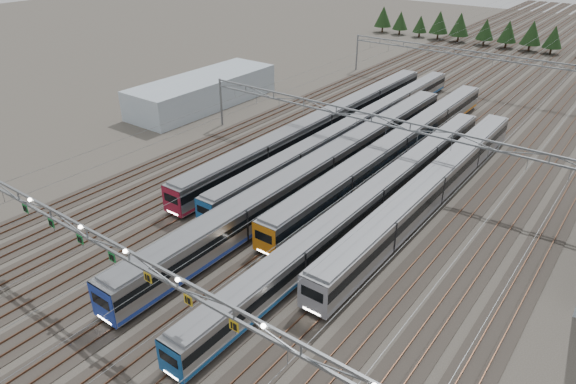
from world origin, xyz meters
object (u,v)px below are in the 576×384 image
Objects in this scene: train_d at (397,147)px; train_b at (355,127)px; train_f at (431,188)px; gantry_near at (128,259)px; train_c at (323,168)px; gantry_mid at (371,124)px; train_e at (373,199)px; west_shed at (204,91)px; train_a at (323,124)px; gantry_far at (481,60)px.

train_b is at bearing 156.50° from train_d.
gantry_near is (-11.30, -35.11, 4.82)m from train_f.
train_c is 13.88m from train_f.
train_c is at bearing -105.31° from gantry_mid.
train_e is at bearing -59.28° from gantry_mid.
train_d is at bearing -2.73° from west_shed.
train_a is at bearing 136.66° from train_e.
train_c is 38.59m from west_shed.
train_f is (13.50, 3.21, -0.06)m from train_c.
gantry_mid is (0.05, 40.12, -0.70)m from gantry_near.
gantry_far reaches higher than train_d.
train_f is at bearing -35.72° from train_b.
train_a is 41.16m from gantry_far.
train_f reaches higher than train_d.
gantry_near is 1.00× the size of gantry_far.
train_f is (9.00, -9.03, 0.06)m from train_d.
train_d is 12.75m from train_f.
train_c reaches higher than train_b.
train_e is at bearing -21.09° from west_shed.
gantry_near is 40.12m from gantry_mid.
train_e is 1.11× the size of gantry_near.
west_shed is (-40.39, 1.93, 0.43)m from train_d.
train_a is 26.90m from west_shed.
west_shed reaches higher than train_e.
train_e is 56.93m from gantry_far.
train_b is 1.31× the size of train_f.
train_a is at bearing 103.76° from gantry_near.
train_b is 2.23× the size of west_shed.
gantry_mid is at bearing 74.69° from train_c.
gantry_near is 59.95m from west_shed.
train_b is 16.78m from train_c.
gantry_near reaches higher than train_f.
gantry_near is at bearing -76.24° from train_a.
train_b is at bearing 97.94° from gantry_near.
gantry_far reaches higher than train_c.
train_c is at bearing -56.98° from train_a.
train_d is at bearing -23.50° from train_b.
gantry_mid is 1.00× the size of gantry_far.
train_c is 13.05m from train_d.
train_c is 32.33m from gantry_near.
train_c is (9.00, -13.85, 0.10)m from train_a.
gantry_mid reaches higher than west_shed.
gantry_far is (0.00, 45.00, 0.00)m from gantry_mid.
train_f is 0.91× the size of gantry_mid.
train_c reaches higher than train_e.
train_a is at bearing 154.70° from train_f.
west_shed is (-44.89, 17.31, 0.62)m from train_e.
gantry_far reaches higher than train_e.
west_shed is (-38.09, 46.07, -4.46)m from gantry_near.
train_d is at bearing 69.82° from train_c.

